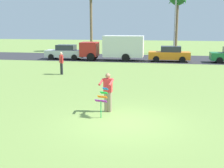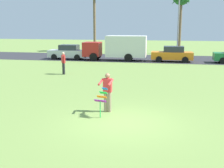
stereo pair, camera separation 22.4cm
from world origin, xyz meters
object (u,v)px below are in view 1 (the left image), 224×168
at_px(palm_tree_right_near, 178,0).
at_px(person_walker_far, 61,62).
at_px(person_kite_flyer, 108,91).
at_px(kite_held, 102,98).
at_px(parked_car_silver, 65,52).
at_px(parked_car_orange, 169,54).
at_px(streetlight_pole, 175,23).
at_px(parked_truck_red_cab, 116,47).

relative_size(palm_tree_right_near, person_walker_far, 4.78).
xyz_separation_m(person_kite_flyer, palm_tree_right_near, (3.78, 27.26, 5.92)).
xyz_separation_m(kite_held, parked_car_silver, (-8.32, 19.23, -0.04)).
bearing_deg(person_kite_flyer, person_walker_far, 120.95).
bearing_deg(parked_car_orange, parked_car_silver, 180.00).
bearing_deg(kite_held, parked_car_orange, 81.24).
xyz_separation_m(parked_car_orange, streetlight_pole, (0.62, 7.05, 3.22)).
bearing_deg(parked_car_orange, palm_tree_right_near, 84.10).
xyz_separation_m(parked_car_silver, palm_tree_right_near, (12.18, 8.76, 6.10)).
distance_m(parked_car_orange, person_walker_far, 12.59).
height_order(person_kite_flyer, parked_car_silver, person_kite_flyer).
relative_size(kite_held, parked_truck_red_cab, 0.18).
xyz_separation_m(kite_held, parked_truck_red_cab, (-2.67, 19.22, 0.60)).
relative_size(person_kite_flyer, person_walker_far, 1.00).
xyz_separation_m(parked_truck_red_cab, parked_car_orange, (5.64, 0.00, -0.64)).
relative_size(parked_car_silver, person_walker_far, 2.45).
bearing_deg(person_kite_flyer, parked_car_orange, 81.16).
bearing_deg(parked_truck_red_cab, person_walker_far, -105.60).
distance_m(person_kite_flyer, streetlight_pole, 25.97).
xyz_separation_m(parked_truck_red_cab, palm_tree_right_near, (6.54, 8.76, 5.46)).
relative_size(parked_truck_red_cab, parked_car_orange, 1.60).
xyz_separation_m(parked_car_orange, palm_tree_right_near, (0.90, 8.76, 6.10)).
height_order(kite_held, person_walker_far, person_walker_far).
distance_m(kite_held, parked_car_silver, 20.95).
relative_size(parked_truck_red_cab, palm_tree_right_near, 0.82).
xyz_separation_m(person_kite_flyer, parked_truck_red_cab, (-2.76, 18.49, 0.46)).
distance_m(parked_car_silver, streetlight_pole, 14.20).
relative_size(parked_truck_red_cab, person_walker_far, 3.90).
bearing_deg(person_kite_flyer, parked_car_silver, 114.43).
relative_size(kite_held, person_walker_far, 0.69).
height_order(parked_truck_red_cab, palm_tree_right_near, palm_tree_right_near).
bearing_deg(parked_car_orange, kite_held, -98.76).
height_order(kite_held, parked_truck_red_cab, parked_truck_red_cab).
height_order(parked_car_orange, streetlight_pole, streetlight_pole).
relative_size(person_kite_flyer, parked_truck_red_cab, 0.26).
bearing_deg(parked_car_orange, person_walker_far, -131.14).
bearing_deg(person_walker_far, parked_car_orange, 48.86).
distance_m(kite_held, palm_tree_right_near, 28.90).
distance_m(person_kite_flyer, parked_truck_red_cab, 18.70).
relative_size(kite_held, parked_car_orange, 0.28).
height_order(person_kite_flyer, person_walker_far, same).
bearing_deg(person_walker_far, palm_tree_right_near, 63.27).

